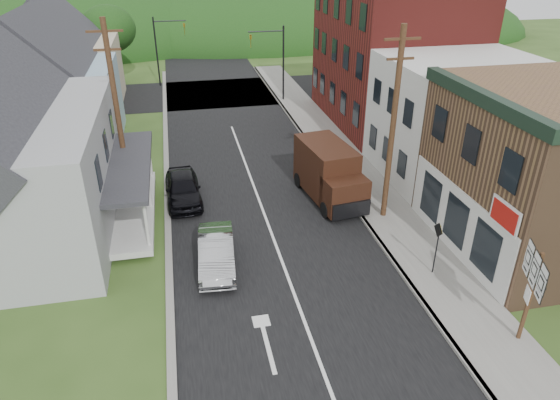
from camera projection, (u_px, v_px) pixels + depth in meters
ground at (286, 273)px, 20.21m from camera, size 120.00×120.00×0.00m
road at (249, 173)px, 28.86m from camera, size 9.00×90.00×0.02m
cross_road at (219, 93)px, 43.56m from camera, size 60.00×9.00×0.02m
sidewalk_right at (357, 177)px, 28.18m from camera, size 2.80×55.00×0.15m
curb_right at (334, 179)px, 27.93m from camera, size 0.20×55.00×0.15m
curb_left at (167, 195)px, 26.25m from camera, size 0.30×55.00×0.12m
storefront_tan at (553, 171)px, 20.65m from camera, size 8.00×8.00×7.00m
storefront_white at (458, 119)px, 27.25m from camera, size 8.00×7.00×6.50m
storefront_red at (392, 52)px, 34.65m from camera, size 8.00×12.00×10.00m
house_blue at (56, 88)px, 31.17m from camera, size 7.14×8.16×7.28m
house_cream at (70, 58)px, 38.86m from camera, size 7.14×8.16×7.28m
utility_pole_right at (393, 126)px, 22.09m from camera, size 1.60×0.26×9.00m
utility_pole_left at (117, 113)px, 23.76m from camera, size 1.60×0.26×9.00m
traffic_signal_right at (275, 55)px, 39.56m from camera, size 2.87×0.20×6.00m
traffic_signal_left at (164, 43)px, 44.04m from camera, size 2.87×0.20×6.00m
tree_left_d at (108, 29)px, 43.95m from camera, size 4.80×4.80×6.94m
forested_ridge at (198, 37)px, 67.77m from camera, size 90.00×30.00×16.00m
silver_sedan at (216, 253)px, 20.36m from camera, size 1.72×4.16×1.34m
dark_sedan at (183, 188)px, 25.42m from camera, size 1.87×4.34×1.46m
delivery_van at (329, 173)px, 25.34m from camera, size 2.68×5.31×2.84m
route_sign_cluster at (532, 285)px, 15.75m from camera, size 0.76×1.85×3.41m
warning_sign at (437, 241)px, 19.35m from camera, size 0.10×0.64×2.31m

